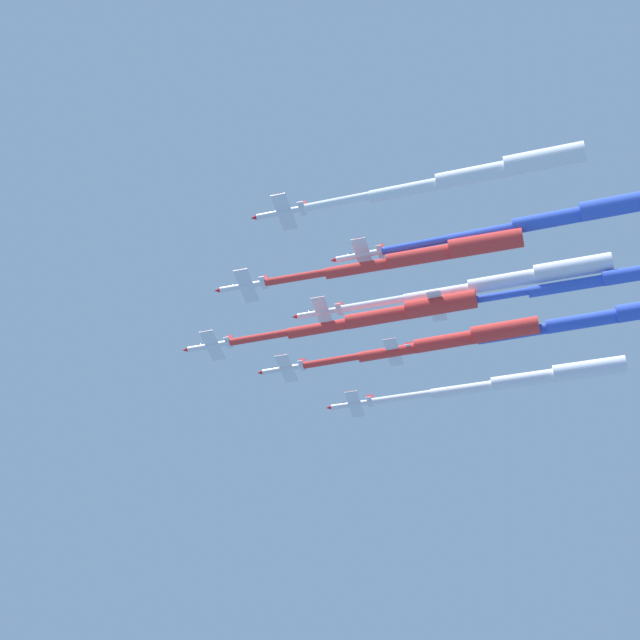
{
  "coord_description": "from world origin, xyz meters",
  "views": [
    {
      "loc": [
        157.19,
        52.01,
        9.69
      ],
      "look_at": [
        0.0,
        0.0,
        154.66
      ],
      "focal_mm": 64.15,
      "sensor_mm": 36.0,
      "label": 1
    }
  ],
  "objects": [
    {
      "name": "jet_port_outer",
      "position": [
        -30.64,
        34.72,
        154.62
      ],
      "size": [
        10.47,
        62.33,
        3.72
      ],
      "color": "silver"
    },
    {
      "name": "jet_port_inner",
      "position": [
        12.09,
        23.43,
        153.62
      ],
      "size": [
        9.81,
        57.39,
        3.72
      ],
      "color": "silver"
    },
    {
      "name": "jet_starboard_mid",
      "position": [
        25.79,
        36.39,
        156.29
      ],
      "size": [
        8.75,
        58.71,
        3.7
      ],
      "color": "silver"
    },
    {
      "name": "jet_trail_port",
      "position": [
        -17.18,
        49.07,
        155.44
      ],
      "size": [
        9.73,
        65.79,
        3.67
      ],
      "color": "silver"
    },
    {
      "name": "jet_starboard_outer",
      "position": [
        11.15,
        46.93,
        156.29
      ],
      "size": [
        8.74,
        59.42,
        3.69
      ],
      "color": "silver"
    },
    {
      "name": "jet_lead",
      "position": [
        -0.42,
        11.95,
        152.73
      ],
      "size": [
        9.0,
        58.25,
        3.72
      ],
      "color": "silver"
    },
    {
      "name": "jet_starboard_inner",
      "position": [
        -14.91,
        21.67,
        155.6
      ],
      "size": [
        8.75,
        57.7,
        3.7
      ],
      "color": "silver"
    },
    {
      "name": "jet_port_mid",
      "position": [
        -2.36,
        36.26,
        156.59
      ],
      "size": [
        9.53,
        61.59,
        3.72
      ],
      "color": "silver"
    }
  ]
}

